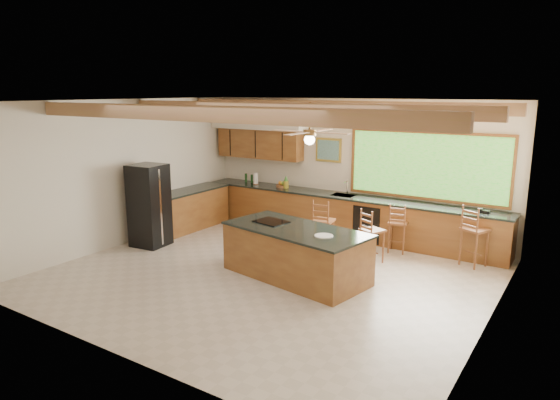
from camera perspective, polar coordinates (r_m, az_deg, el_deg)
The scene contains 9 objects.
ground at distance 8.87m, azimuth -1.26°, elevation -8.55°, with size 7.20×7.20×0.00m, color #C2B2A1.
room_shell at distance 8.97m, azimuth 0.13°, elevation 6.29°, with size 7.27×6.54×3.02m.
counter_run at distance 11.18m, azimuth 2.53°, elevation -1.60°, with size 7.12×3.10×1.22m.
island at distance 8.64m, azimuth 1.81°, elevation -6.02°, with size 2.68×1.60×0.90m.
refrigerator at distance 10.63m, azimuth -14.72°, elevation -0.60°, with size 0.73×0.71×1.70m.
bar_stool_a at distance 9.41m, azimuth 10.40°, elevation -3.57°, with size 0.49×0.49×1.04m.
bar_stool_b at distance 9.82m, azimuth 4.81°, elevation -2.50°, with size 0.45×0.45×1.10m.
bar_stool_c at distance 10.12m, azimuth 13.22°, elevation -2.65°, with size 0.43×0.43×1.01m.
bar_stool_d at distance 9.72m, azimuth 21.33°, elevation -3.31°, with size 0.54×0.54×1.15m.
Camera 1 is at (4.67, -6.83, 3.18)m, focal length 32.00 mm.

